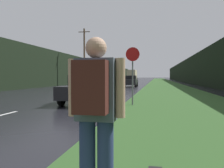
{
  "coord_description": "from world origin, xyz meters",
  "views": [
    {
      "loc": [
        5.5,
        -0.89,
        1.4
      ],
      "look_at": [
        2.77,
        13.58,
        0.92
      ],
      "focal_mm": 38.0,
      "sensor_mm": 36.0,
      "label": 1
    }
  ],
  "objects": [
    {
      "name": "delivery_truck",
      "position": [
        -1.94,
        72.28,
        1.78
      ],
      "size": [
        2.65,
        8.31,
        3.35
      ],
      "color": "#6E684F",
      "rests_on": "ground_plane"
    },
    {
      "name": "lane_stripe_d",
      "position": [
        0.0,
        20.13,
        0.0
      ],
      "size": [
        0.12,
        3.0,
        0.01
      ],
      "primitive_type": "cube",
      "color": "silver",
      "rests_on": "ground_plane"
    },
    {
      "name": "car_passing_far",
      "position": [
        1.94,
        31.1,
        0.76
      ],
      "size": [
        1.97,
        4.23,
        1.51
      ],
      "rotation": [
        0.0,
        0.0,
        3.14
      ],
      "color": "black",
      "rests_on": "ground_plane"
    },
    {
      "name": "utility_pole_far",
      "position": [
        -5.43,
        34.08,
        4.49
      ],
      "size": [
        1.8,
        0.24,
        8.71
      ],
      "color": "#4C3823",
      "rests_on": "ground_plane"
    },
    {
      "name": "treeline_near_side",
      "position": [
        12.88,
        50.0,
        2.61
      ],
      "size": [
        2.0,
        140.0,
        5.22
      ],
      "primitive_type": "cube",
      "color": "black",
      "rests_on": "ground_plane"
    },
    {
      "name": "car_passing_near",
      "position": [
        1.94,
        11.14,
        0.74
      ],
      "size": [
        2.05,
        4.23,
        1.47
      ],
      "rotation": [
        0.0,
        0.0,
        3.14
      ],
      "color": "black",
      "rests_on": "ground_plane"
    },
    {
      "name": "lane_stripe_c",
      "position": [
        0.0,
        13.13,
        0.0
      ],
      "size": [
        0.12,
        3.0,
        0.01
      ],
      "primitive_type": "cube",
      "color": "silver",
      "rests_on": "ground_plane"
    },
    {
      "name": "lane_stripe_e",
      "position": [
        0.0,
        27.13,
        0.0
      ],
      "size": [
        0.12,
        3.0,
        0.01
      ],
      "primitive_type": "cube",
      "color": "silver",
      "rests_on": "ground_plane"
    },
    {
      "name": "stop_sign",
      "position": [
        4.36,
        10.5,
        1.71
      ],
      "size": [
        0.67,
        0.07,
        2.8
      ],
      "color": "slate",
      "rests_on": "ground_plane"
    },
    {
      "name": "car_oncoming",
      "position": [
        -1.94,
        54.44,
        0.71
      ],
      "size": [
        1.96,
        4.71,
        1.39
      ],
      "color": "#BCBCBC",
      "rests_on": "ground_plane"
    },
    {
      "name": "grass_verge",
      "position": [
        6.88,
        40.0,
        0.01
      ],
      "size": [
        6.0,
        240.0,
        0.02
      ],
      "primitive_type": "cube",
      "color": "#2D5123",
      "rests_on": "ground_plane"
    },
    {
      "name": "treeline_far_side",
      "position": [
        -9.88,
        50.0,
        2.55
      ],
      "size": [
        2.0,
        140.0,
        5.1
      ],
      "primitive_type": "cube",
      "color": "black",
      "rests_on": "ground_plane"
    },
    {
      "name": "hitchhiker_with_backpack",
      "position": [
        4.86,
        1.55,
        1.04
      ],
      "size": [
        0.63,
        0.43,
        1.82
      ],
      "rotation": [
        0.0,
        0.0,
        -0.02
      ],
      "color": "navy",
      "rests_on": "ground_plane"
    }
  ]
}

